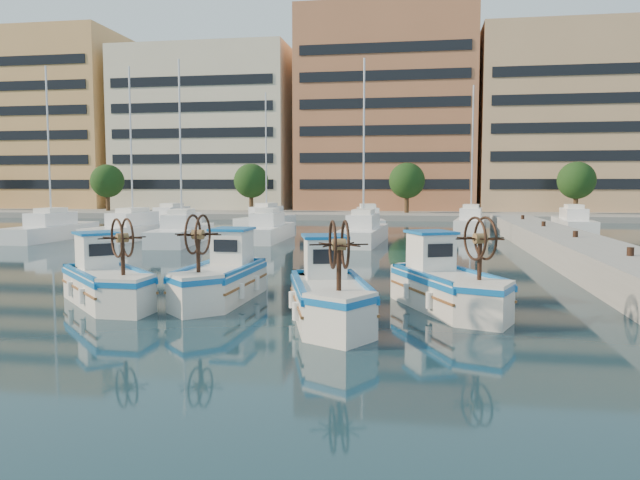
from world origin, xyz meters
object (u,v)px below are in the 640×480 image
at_px(fishing_boat_a, 106,279).
at_px(fishing_boat_d, 446,283).
at_px(fishing_boat_b, 222,276).
at_px(fishing_boat_c, 329,292).

bearing_deg(fishing_boat_a, fishing_boat_d, -38.63).
bearing_deg(fishing_boat_a, fishing_boat_b, -23.77).
bearing_deg(fishing_boat_a, fishing_boat_c, -53.67).
bearing_deg(fishing_boat_b, fishing_boat_c, -31.70).
relative_size(fishing_boat_c, fishing_boat_d, 0.99).
distance_m(fishing_boat_b, fishing_boat_d, 7.01).
bearing_deg(fishing_boat_c, fishing_boat_b, 131.56).
height_order(fishing_boat_b, fishing_boat_d, fishing_boat_d).
relative_size(fishing_boat_b, fishing_boat_d, 0.97).
bearing_deg(fishing_boat_b, fishing_boat_a, -159.17).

